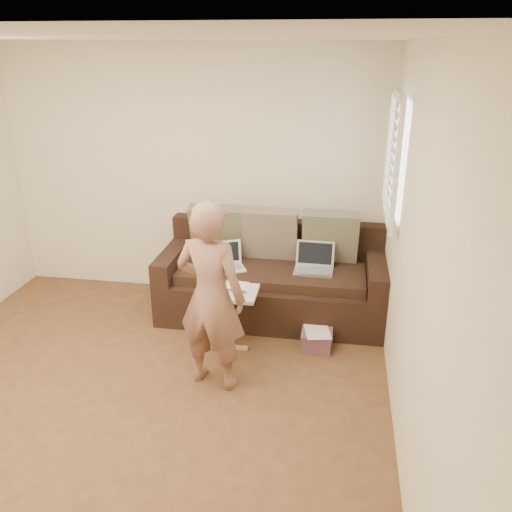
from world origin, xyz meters
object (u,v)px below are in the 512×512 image
at_px(sofa, 272,276).
at_px(person, 211,297).
at_px(side_table, 228,320).
at_px(drinking_glass, 214,281).
at_px(laptop_white, 227,269).
at_px(striped_box, 317,339).
at_px(laptop_silver, 313,272).

height_order(sofa, person, person).
xyz_separation_m(side_table, drinking_glass, (-0.13, 0.06, 0.35)).
relative_size(laptop_white, side_table, 0.60).
relative_size(side_table, drinking_glass, 4.81).
xyz_separation_m(sofa, striped_box, (0.49, -0.58, -0.34)).
relative_size(laptop_silver, person, 0.24).
bearing_deg(person, striped_box, -128.34).
relative_size(sofa, person, 1.42).
xyz_separation_m(laptop_white, person, (0.12, -1.10, 0.25)).
bearing_deg(striped_box, laptop_white, 154.41).
distance_m(drinking_glass, striped_box, 1.07).
relative_size(person, drinking_glass, 12.87).
distance_m(sofa, side_table, 0.78).
bearing_deg(sofa, side_table, -112.88).
relative_size(person, striped_box, 5.57).
bearing_deg(laptop_white, side_table, -102.78).
bearing_deg(laptop_silver, sofa, 173.12).
distance_m(sofa, person, 1.32).
height_order(laptop_silver, striped_box, laptop_silver).
distance_m(laptop_white, drinking_glass, 0.54).
height_order(laptop_white, person, person).
xyz_separation_m(laptop_silver, striped_box, (0.08, -0.51, -0.43)).
relative_size(laptop_silver, drinking_glass, 3.11).
distance_m(sofa, striped_box, 0.83).
bearing_deg(person, drinking_glass, -66.14).
xyz_separation_m(sofa, person, (-0.31, -1.23, 0.35)).
bearing_deg(laptop_white, person, -109.22).
bearing_deg(sofa, laptop_white, -162.85).
distance_m(person, side_table, 0.71).
height_order(person, striped_box, person).
xyz_separation_m(laptop_white, drinking_glass, (0.00, -0.52, 0.12)).
height_order(person, drinking_glass, person).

